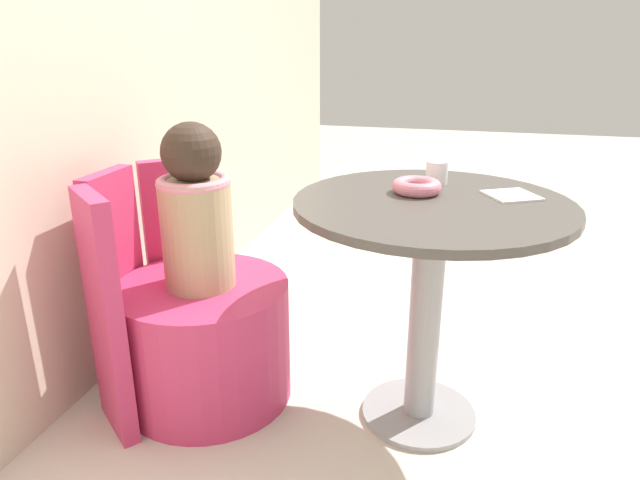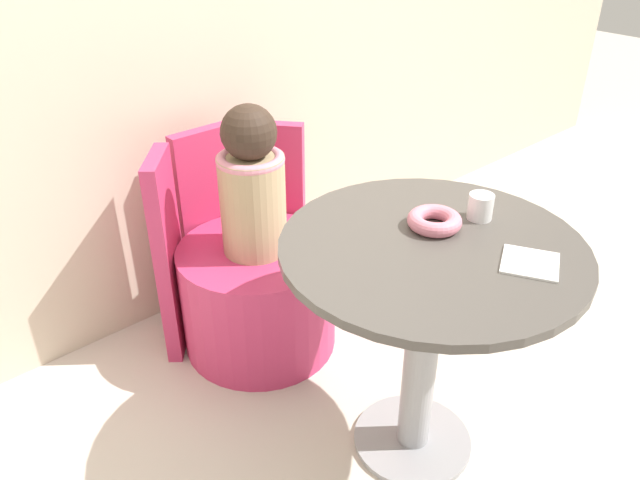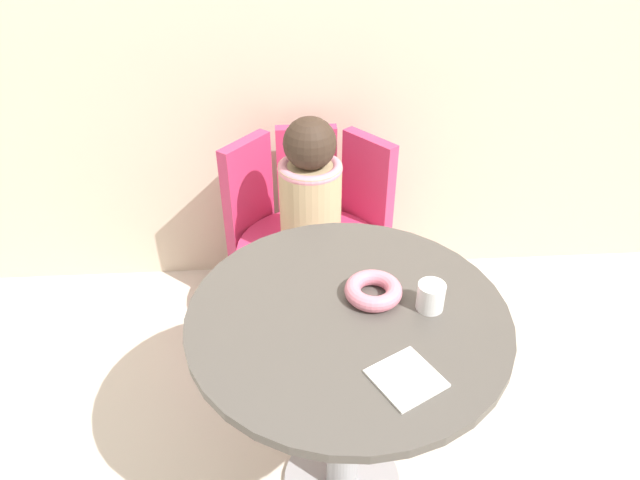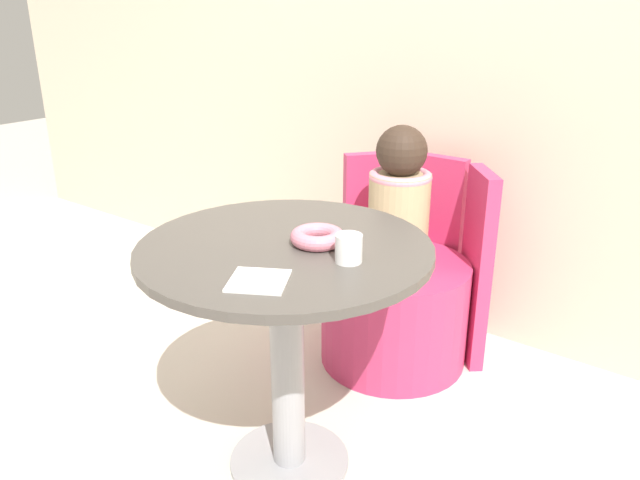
{
  "view_description": "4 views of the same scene",
  "coord_description": "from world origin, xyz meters",
  "px_view_note": "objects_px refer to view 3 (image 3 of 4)",
  "views": [
    {
      "loc": [
        -1.54,
        -0.09,
        1.15
      ],
      "look_at": [
        -0.1,
        0.29,
        0.61
      ],
      "focal_mm": 32.0,
      "sensor_mm": 36.0,
      "label": 1
    },
    {
      "loc": [
        -1.09,
        -0.82,
        1.52
      ],
      "look_at": [
        -0.09,
        0.3,
        0.63
      ],
      "focal_mm": 35.0,
      "sensor_mm": 36.0,
      "label": 2
    },
    {
      "loc": [
        -0.12,
        -1.02,
        1.65
      ],
      "look_at": [
        -0.03,
        0.38,
        0.66
      ],
      "focal_mm": 32.0,
      "sensor_mm": 36.0,
      "label": 3
    },
    {
      "loc": [
        1.0,
        -1.17,
        1.32
      ],
      "look_at": [
        -0.09,
        0.29,
        0.61
      ],
      "focal_mm": 35.0,
      "sensor_mm": 36.0,
      "label": 4
    }
  ],
  "objects_px": {
    "donut": "(373,290)",
    "round_table": "(346,361)",
    "child_figure": "(310,191)",
    "tub_chair": "(311,289)",
    "cup": "(431,297)"
  },
  "relations": [
    {
      "from": "donut",
      "to": "cup",
      "type": "bearing_deg",
      "value": -20.89
    },
    {
      "from": "child_figure",
      "to": "donut",
      "type": "distance_m",
      "value": 0.66
    },
    {
      "from": "round_table",
      "to": "child_figure",
      "type": "height_order",
      "value": "child_figure"
    },
    {
      "from": "tub_chair",
      "to": "cup",
      "type": "bearing_deg",
      "value": -69.98
    },
    {
      "from": "donut",
      "to": "round_table",
      "type": "bearing_deg",
      "value": -141.83
    },
    {
      "from": "child_figure",
      "to": "cup",
      "type": "distance_m",
      "value": 0.75
    },
    {
      "from": "round_table",
      "to": "tub_chair",
      "type": "height_order",
      "value": "round_table"
    },
    {
      "from": "cup",
      "to": "round_table",
      "type": "bearing_deg",
      "value": -179.14
    },
    {
      "from": "round_table",
      "to": "cup",
      "type": "height_order",
      "value": "cup"
    },
    {
      "from": "tub_chair",
      "to": "cup",
      "type": "xyz_separation_m",
      "value": [
        0.25,
        -0.7,
        0.55
      ]
    },
    {
      "from": "round_table",
      "to": "cup",
      "type": "bearing_deg",
      "value": 0.86
    },
    {
      "from": "donut",
      "to": "tub_chair",
      "type": "bearing_deg",
      "value": 100.76
    },
    {
      "from": "tub_chair",
      "to": "child_figure",
      "type": "bearing_deg",
      "value": 0.0
    },
    {
      "from": "donut",
      "to": "cup",
      "type": "relative_size",
      "value": 2.03
    },
    {
      "from": "tub_chair",
      "to": "donut",
      "type": "bearing_deg",
      "value": -79.24
    }
  ]
}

